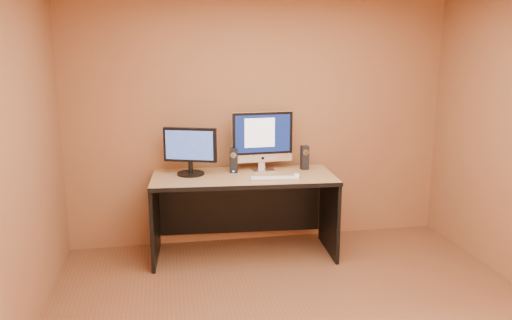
% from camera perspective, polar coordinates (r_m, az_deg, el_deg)
% --- Properties ---
extents(walls, '(4.00, 4.00, 2.60)m').
position_cam_1_polar(walls, '(3.33, 7.09, -0.05)').
color(walls, '#915D3A').
rests_on(walls, ground).
extents(desk, '(1.82, 0.89, 0.82)m').
position_cam_1_polar(desk, '(4.98, -1.41, -6.37)').
color(desk, tan).
rests_on(desk, ground).
extents(imac, '(0.64, 0.27, 0.61)m').
position_cam_1_polar(imac, '(5.02, 0.81, 2.21)').
color(imac, silver).
rests_on(imac, desk).
extents(second_monitor, '(0.59, 0.43, 0.47)m').
position_cam_1_polar(second_monitor, '(4.89, -7.53, 0.97)').
color(second_monitor, black).
rests_on(second_monitor, desk).
extents(speaker_left, '(0.09, 0.10, 0.24)m').
position_cam_1_polar(speaker_left, '(4.97, -2.56, -0.06)').
color(speaker_left, black).
rests_on(speaker_left, desk).
extents(speaker_right, '(0.08, 0.08, 0.24)m').
position_cam_1_polar(speaker_right, '(5.12, 5.58, 0.27)').
color(speaker_right, black).
rests_on(speaker_right, desk).
extents(keyboard, '(0.49, 0.19, 0.02)m').
position_cam_1_polar(keyboard, '(4.73, 2.17, -2.09)').
color(keyboard, silver).
rests_on(keyboard, desk).
extents(mouse, '(0.09, 0.13, 0.04)m').
position_cam_1_polar(mouse, '(4.81, 4.69, -1.74)').
color(mouse, white).
rests_on(mouse, desk).
extents(cable_a, '(0.10, 0.23, 0.01)m').
position_cam_1_polar(cable_a, '(5.16, 1.04, -0.90)').
color(cable_a, black).
rests_on(cable_a, desk).
extents(cable_b, '(0.12, 0.17, 0.01)m').
position_cam_1_polar(cable_b, '(5.19, 0.50, -0.82)').
color(cable_b, black).
rests_on(cable_b, desk).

